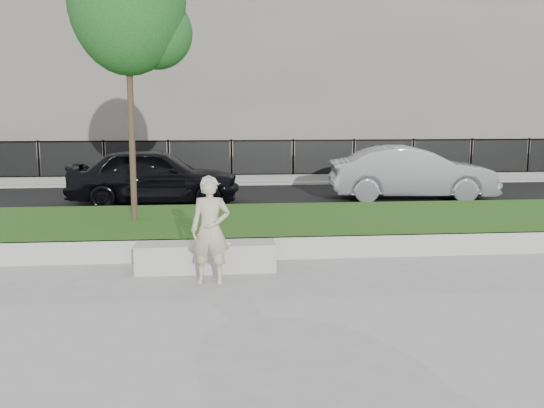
{
  "coord_description": "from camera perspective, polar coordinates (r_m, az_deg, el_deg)",
  "views": [
    {
      "loc": [
        -1.27,
        -9.4,
        2.62
      ],
      "look_at": [
        -0.23,
        1.2,
        0.97
      ],
      "focal_mm": 40.0,
      "sensor_mm": 36.0,
      "label": 1
    }
  ],
  "objects": [
    {
      "name": "book",
      "position": [
        9.95,
        -4.57,
        -3.67
      ],
      "size": [
        0.23,
        0.18,
        0.02
      ],
      "primitive_type": "cube",
      "rotation": [
        0.0,
        0.0,
        0.15
      ],
      "color": "beige",
      "rests_on": "stone_bench"
    },
    {
      "name": "car_silver",
      "position": [
        18.11,
        13.03,
        2.85
      ],
      "size": [
        4.86,
        2.09,
        1.56
      ],
      "primitive_type": "imported",
      "rotation": [
        0.0,
        0.0,
        1.48
      ],
      "color": "gray",
      "rests_on": "street"
    },
    {
      "name": "ground",
      "position": [
        9.84,
        2.01,
        -6.67
      ],
      "size": [
        90.0,
        90.0,
        0.0
      ],
      "primitive_type": "plane",
      "color": "gray",
      "rests_on": "ground"
    },
    {
      "name": "young_tree",
      "position": [
        12.79,
        -13.06,
        17.85
      ],
      "size": [
        2.41,
        2.3,
        5.89
      ],
      "color": "#38281C",
      "rests_on": "grass_bank"
    },
    {
      "name": "man",
      "position": [
        9.26,
        -5.83,
        -2.44
      ],
      "size": [
        0.65,
        0.47,
        1.65
      ],
      "primitive_type": "imported",
      "rotation": [
        0.0,
        0.0,
        -0.13
      ],
      "color": "#BBAF8F",
      "rests_on": "ground"
    },
    {
      "name": "grass_kerb",
      "position": [
        10.79,
        1.28,
        -4.18
      ],
      "size": [
        34.0,
        0.08,
        0.4
      ],
      "primitive_type": "cube",
      "color": "#ADAAA2",
      "rests_on": "ground"
    },
    {
      "name": "stone_bench",
      "position": [
        10.09,
        -6.23,
        -4.96
      ],
      "size": [
        2.28,
        0.57,
        0.47
      ],
      "primitive_type": "cube",
      "color": "#ADAAA2",
      "rests_on": "ground"
    },
    {
      "name": "iron_fence",
      "position": [
        21.54,
        -2.23,
        3.25
      ],
      "size": [
        32.0,
        0.3,
        1.5
      ],
      "color": "slate",
      "rests_on": "far_pavement"
    },
    {
      "name": "building_facade",
      "position": [
        29.52,
        -3.24,
        13.41
      ],
      "size": [
        34.0,
        10.0,
        10.0
      ],
      "primitive_type": "cube",
      "color": "#66625A",
      "rests_on": "ground"
    },
    {
      "name": "street",
      "position": [
        18.13,
        -1.55,
        0.54
      ],
      "size": [
        34.0,
        7.0,
        0.04
      ],
      "primitive_type": "cube",
      "color": "black",
      "rests_on": "ground"
    },
    {
      "name": "grass_bank",
      "position": [
        12.7,
        0.22,
        -2.2
      ],
      "size": [
        34.0,
        4.0,
        0.4
      ],
      "primitive_type": "cube",
      "color": "#15330C",
      "rests_on": "ground"
    },
    {
      "name": "car_dark",
      "position": [
        17.04,
        -11.02,
        2.61
      ],
      "size": [
        4.7,
        1.98,
        1.59
      ],
      "primitive_type": "imported",
      "rotation": [
        0.0,
        0.0,
        1.55
      ],
      "color": "black",
      "rests_on": "street"
    },
    {
      "name": "far_pavement",
      "position": [
        22.58,
        -2.37,
        2.28
      ],
      "size": [
        34.0,
        3.0,
        0.12
      ],
      "primitive_type": "cube",
      "color": "gray",
      "rests_on": "ground"
    }
  ]
}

